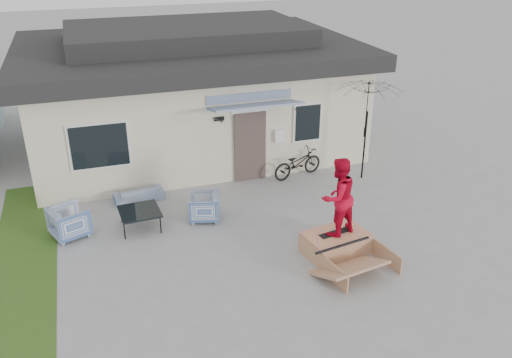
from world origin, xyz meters
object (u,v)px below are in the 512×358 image
object	(u,v)px
loveseat	(138,192)
coffee_table	(140,219)
bicycle	(298,160)
armchair_left	(69,220)
skateboard	(335,232)
armchair_right	(204,206)
skater	(338,196)
patio_umbrella	(366,123)
skate_ramp	(336,243)

from	to	relation	value
loveseat	coffee_table	world-z (taller)	loveseat
coffee_table	bicycle	world-z (taller)	bicycle
armchair_left	skateboard	bearing A→B (deg)	-135.75
armchair_right	skateboard	bearing A→B (deg)	61.58
armchair_right	skater	size ratio (longest dim) A/B	0.42
armchair_left	skateboard	world-z (taller)	armchair_left
armchair_left	skater	world-z (taller)	skater
loveseat	coffee_table	bearing A→B (deg)	79.07
armchair_right	bicycle	bearing A→B (deg)	132.76
loveseat	patio_umbrella	distance (m)	6.77
loveseat	coffee_table	size ratio (longest dim) A/B	1.37
bicycle	patio_umbrella	world-z (taller)	patio_umbrella
skate_ramp	skater	xyz separation A→B (m)	(-0.01, 0.05, 1.21)
loveseat	armchair_right	size ratio (longest dim) A/B	1.73
bicycle	patio_umbrella	bearing A→B (deg)	-125.78
loveseat	armchair_left	bearing A→B (deg)	31.57
loveseat	skate_ramp	size ratio (longest dim) A/B	0.71
armchair_left	patio_umbrella	bearing A→B (deg)	-106.06
skater	coffee_table	bearing A→B (deg)	-48.28
armchair_right	armchair_left	bearing A→B (deg)	-78.29
loveseat	armchair_left	world-z (taller)	armchair_left
loveseat	skateboard	bearing A→B (deg)	129.30
patio_umbrella	skateboard	world-z (taller)	patio_umbrella
coffee_table	armchair_right	bearing A→B (deg)	-2.70
loveseat	skate_ramp	world-z (taller)	loveseat
bicycle	skater	distance (m)	4.29
bicycle	skateboard	distance (m)	4.19
armchair_right	bicycle	size ratio (longest dim) A/B	0.46
coffee_table	skate_ramp	distance (m)	4.88
loveseat	skate_ramp	xyz separation A→B (m)	(4.01, -4.09, -0.02)
skateboard	skate_ramp	bearing A→B (deg)	-90.60
armchair_left	patio_umbrella	size ratio (longest dim) A/B	0.39
armchair_right	skateboard	size ratio (longest dim) A/B	0.95
bicycle	skater	size ratio (longest dim) A/B	0.91
skate_ramp	skateboard	world-z (taller)	skateboard
coffee_table	skater	distance (m)	5.00
loveseat	armchair_right	distance (m)	2.18
bicycle	skate_ramp	distance (m)	4.25
armchair_right	skate_ramp	world-z (taller)	armchair_right
loveseat	skater	xyz separation A→B (m)	(4.00, -4.04, 1.19)
armchair_left	skate_ramp	bearing A→B (deg)	-136.10
armchair_right	coffee_table	distance (m)	1.64
skater	loveseat	bearing A→B (deg)	-62.30
coffee_table	skate_ramp	xyz separation A→B (m)	(4.16, -2.57, -0.00)
armchair_right	skateboard	xyz separation A→B (m)	(2.52, -2.44, 0.11)
loveseat	coffee_table	xyz separation A→B (m)	(-0.15, -1.52, -0.02)
bicycle	patio_umbrella	size ratio (longest dim) A/B	0.76
skateboard	skater	size ratio (longest dim) A/B	0.44
armchair_left	armchair_right	size ratio (longest dim) A/B	1.10
armchair_right	bicycle	distance (m)	3.69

